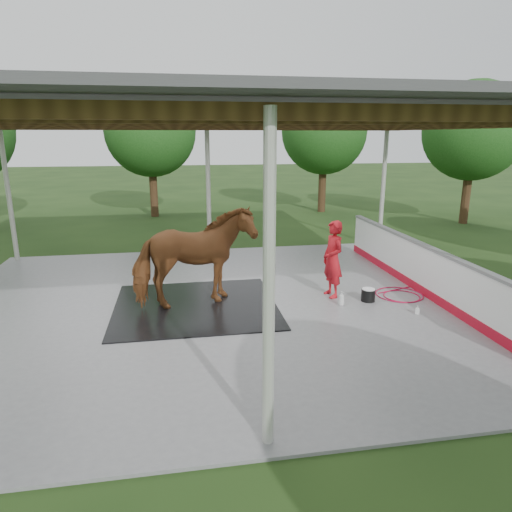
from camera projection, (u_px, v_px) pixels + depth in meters
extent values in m
plane|color=#1E3814|center=(226.00, 306.00, 9.98)|extent=(100.00, 100.00, 0.00)
cube|color=slate|center=(226.00, 305.00, 9.97)|extent=(12.00, 10.00, 0.05)
cylinder|color=beige|center=(269.00, 289.00, 5.00)|extent=(0.14, 0.14, 3.85)
cylinder|color=beige|center=(9.00, 195.00, 13.02)|extent=(0.14, 0.14, 3.85)
cylinder|color=beige|center=(208.00, 191.00, 13.95)|extent=(0.14, 0.14, 3.85)
cylinder|color=beige|center=(383.00, 187.00, 14.89)|extent=(0.14, 0.14, 3.85)
cube|color=brown|center=(266.00, 111.00, 4.71)|extent=(12.00, 0.10, 0.18)
cube|color=brown|center=(245.00, 117.00, 6.14)|extent=(12.00, 0.10, 0.18)
cube|color=brown|center=(232.00, 121.00, 7.57)|extent=(12.00, 0.10, 0.18)
cube|color=brown|center=(223.00, 123.00, 9.00)|extent=(12.00, 0.10, 0.18)
cube|color=brown|center=(216.00, 125.00, 10.43)|extent=(12.00, 0.10, 0.18)
cube|color=brown|center=(211.00, 126.00, 11.85)|extent=(12.00, 0.10, 0.18)
cube|color=brown|center=(207.00, 127.00, 13.28)|extent=(12.00, 0.10, 0.18)
cube|color=brown|center=(483.00, 124.00, 9.94)|extent=(0.12, 10.00, 0.18)
cube|color=#38383A|center=(222.00, 112.00, 8.95)|extent=(12.60, 10.60, 0.10)
cube|color=#B40F23|center=(421.00, 288.00, 10.70)|extent=(0.14, 8.00, 0.20)
cube|color=white|center=(423.00, 267.00, 10.57)|extent=(0.12, 8.00, 1.00)
cube|color=slate|center=(425.00, 246.00, 10.44)|extent=(0.16, 8.00, 0.06)
cylinder|color=#382314|center=(154.00, 192.00, 20.80)|extent=(0.36, 0.36, 2.20)
sphere|color=#194714|center=(150.00, 131.00, 20.11)|extent=(4.00, 4.00, 4.00)
cylinder|color=#382314|center=(322.00, 189.00, 22.12)|extent=(0.36, 0.36, 2.20)
sphere|color=#194714|center=(324.00, 131.00, 21.43)|extent=(4.00, 4.00, 4.00)
cylinder|color=#382314|center=(466.00, 197.00, 19.13)|extent=(0.36, 0.36, 2.20)
sphere|color=#194714|center=(474.00, 131.00, 18.44)|extent=(4.00, 4.00, 4.00)
cube|color=black|center=(196.00, 306.00, 9.82)|extent=(3.43, 3.21, 0.03)
imported|color=brown|center=(194.00, 258.00, 9.55)|extent=(2.71, 1.72, 2.11)
imported|color=#B5131C|center=(333.00, 259.00, 10.23)|extent=(0.53, 0.70, 1.75)
cylinder|color=black|center=(368.00, 295.00, 10.10)|extent=(0.31, 0.31, 0.27)
cylinder|color=white|center=(369.00, 289.00, 10.07)|extent=(0.28, 0.28, 0.03)
imported|color=silver|center=(342.00, 298.00, 9.84)|extent=(0.16, 0.16, 0.31)
imported|color=#338CD8|center=(417.00, 310.00, 9.38)|extent=(0.11, 0.11, 0.18)
torus|color=#B10C35|center=(399.00, 294.00, 10.51)|extent=(1.08, 1.08, 0.02)
torus|color=#B10C35|center=(402.00, 296.00, 10.40)|extent=(0.82, 0.82, 0.02)
cylinder|color=#B10C35|center=(402.00, 288.00, 10.93)|extent=(1.42, 0.48, 0.02)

